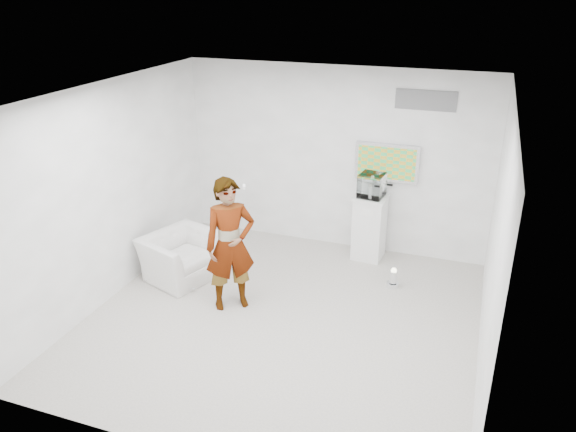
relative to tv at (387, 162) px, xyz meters
The scene contains 10 objects.
room 2.59m from the tv, 109.13° to the right, with size 5.01×5.01×3.00m.
tv is the anchor object (origin of this frame).
logo_decal 1.12m from the tv, ahead, with size 0.90×0.02×0.30m, color slate.
person 2.93m from the tv, 124.69° to the right, with size 0.68×0.45×1.86m, color white.
armchair 3.49m from the tv, 145.18° to the right, with size 1.05×0.92×0.68m, color white.
pedestal 1.07m from the tv, 121.02° to the right, with size 0.51×0.51×1.06m, color white.
floor_uplight 1.83m from the tv, 70.44° to the right, with size 0.19×0.19×0.29m, color white.
vitrine 0.44m from the tv, 121.02° to the right, with size 0.37×0.37×0.37m, color white.
console 0.51m from the tv, 121.02° to the right, with size 0.05×0.15×0.20m, color white.
wii_remote 2.58m from the tv, 126.12° to the right, with size 0.03×0.13×0.03m, color white.
Camera 1 is at (2.21, -5.99, 4.21)m, focal length 35.00 mm.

